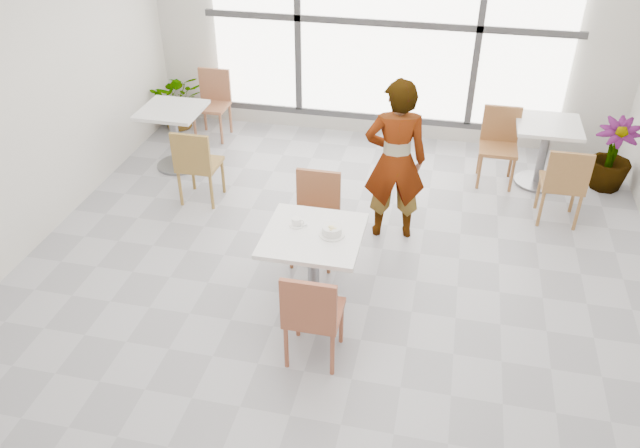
% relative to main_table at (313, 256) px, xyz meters
% --- Properties ---
extents(floor, '(7.00, 7.00, 0.00)m').
position_rel_main_table_xyz_m(floor, '(0.11, 0.08, -0.52)').
color(floor, '#9E9EA5').
rests_on(floor, ground).
extents(wall_back, '(6.00, 0.00, 6.00)m').
position_rel_main_table_xyz_m(wall_back, '(0.11, 3.58, 0.98)').
color(wall_back, silver).
rests_on(wall_back, ground).
extents(window, '(4.60, 0.07, 2.52)m').
position_rel_main_table_xyz_m(window, '(0.11, 3.51, 0.98)').
color(window, white).
rests_on(window, ground).
extents(main_table, '(0.80, 0.80, 0.75)m').
position_rel_main_table_xyz_m(main_table, '(0.00, 0.00, 0.00)').
color(main_table, white).
rests_on(main_table, ground).
extents(chair_near, '(0.42, 0.42, 0.87)m').
position_rel_main_table_xyz_m(chair_near, '(0.14, -0.67, -0.02)').
color(chair_near, '#9E5439').
rests_on(chair_near, ground).
extents(chair_far, '(0.42, 0.42, 0.87)m').
position_rel_main_table_xyz_m(chair_far, '(-0.14, 0.73, -0.02)').
color(chair_far, brown).
rests_on(chair_far, ground).
extents(oatmeal_bowl, '(0.21, 0.21, 0.10)m').
position_rel_main_table_xyz_m(oatmeal_bowl, '(0.15, 0.01, 0.27)').
color(oatmeal_bowl, white).
rests_on(oatmeal_bowl, main_table).
extents(coffee_cup, '(0.16, 0.13, 0.07)m').
position_rel_main_table_xyz_m(coffee_cup, '(-0.16, 0.09, 0.26)').
color(coffee_cup, white).
rests_on(coffee_cup, main_table).
extents(person, '(0.67, 0.50, 1.65)m').
position_rel_main_table_xyz_m(person, '(0.52, 1.26, 0.30)').
color(person, black).
rests_on(person, ground).
extents(bg_table_left, '(0.70, 0.70, 0.75)m').
position_rel_main_table_xyz_m(bg_table_left, '(-2.19, 2.15, -0.04)').
color(bg_table_left, silver).
rests_on(bg_table_left, ground).
extents(bg_table_right, '(0.70, 0.70, 0.75)m').
position_rel_main_table_xyz_m(bg_table_right, '(2.06, 2.66, -0.04)').
color(bg_table_right, white).
rests_on(bg_table_right, ground).
extents(bg_chair_left_near, '(0.42, 0.42, 0.87)m').
position_rel_main_table_xyz_m(bg_chair_left_near, '(-1.61, 1.41, -0.02)').
color(bg_chair_left_near, olive).
rests_on(bg_chair_left_near, ground).
extents(bg_chair_left_far, '(0.42, 0.42, 0.87)m').
position_rel_main_table_xyz_m(bg_chair_left_far, '(-2.05, 3.11, -0.02)').
color(bg_chair_left_far, '#A16445').
rests_on(bg_chair_left_far, ground).
extents(bg_chair_right_near, '(0.42, 0.42, 0.87)m').
position_rel_main_table_xyz_m(bg_chair_right_near, '(2.19, 1.82, -0.02)').
color(bg_chair_right_near, olive).
rests_on(bg_chair_right_near, ground).
extents(bg_chair_right_far, '(0.42, 0.42, 0.87)m').
position_rel_main_table_xyz_m(bg_chair_right_far, '(1.56, 2.65, -0.02)').
color(bg_chair_right_far, '#935E33').
rests_on(bg_chair_right_far, ground).
extents(plant_left, '(0.86, 0.80, 0.78)m').
position_rel_main_table_xyz_m(plant_left, '(-2.59, 3.24, -0.13)').
color(plant_left, '#3C7B38').
rests_on(plant_left, ground).
extents(plant_right, '(0.58, 0.58, 0.83)m').
position_rel_main_table_xyz_m(plant_right, '(2.81, 2.73, -0.11)').
color(plant_right, '#527E3A').
rests_on(plant_right, ground).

